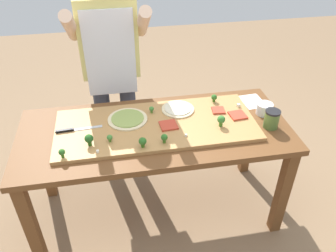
{
  "coord_description": "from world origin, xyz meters",
  "views": [
    {
      "loc": [
        -0.23,
        -1.74,
        2.04
      ],
      "look_at": [
        0.08,
        -0.03,
        0.79
      ],
      "focal_mm": 36.53,
      "sensor_mm": 36.0,
      "label": 1
    }
  ],
  "objects_px": {
    "broccoli_floret_back_left": "(89,139)",
    "broccoli_floret_front_right": "(152,109)",
    "cheese_crumble_a": "(238,105)",
    "sauce_jar": "(272,119)",
    "pizza_slice_center": "(218,110)",
    "broccoli_floret_center_left": "(164,138)",
    "cook_center": "(111,61)",
    "pizza_whole_cheese_artichoke": "(178,109)",
    "broccoli_floret_front_left": "(221,120)",
    "broccoli_floret_back_right": "(143,142)",
    "recipe_note": "(253,101)",
    "prep_table": "(155,141)",
    "chefs_knife": "(72,130)",
    "cheese_crumble_c": "(186,135)",
    "pizza_slice_far_right": "(169,125)",
    "broccoli_floret_center_right": "(110,138)",
    "cheese_crumble_b": "(98,151)",
    "pizza_whole_pesto_green": "(128,119)",
    "broccoli_floret_back_mid": "(62,152)",
    "broccoli_floret_front_mid": "(214,98)",
    "pizza_slice_near_left": "(238,115)",
    "flour_cup": "(264,109)"
  },
  "relations": [
    {
      "from": "cheese_crumble_c",
      "to": "sauce_jar",
      "type": "relative_size",
      "value": 0.11
    },
    {
      "from": "pizza_whole_cheese_artichoke",
      "to": "recipe_note",
      "type": "height_order",
      "value": "pizza_whole_cheese_artichoke"
    },
    {
      "from": "cook_center",
      "to": "pizza_whole_cheese_artichoke",
      "type": "bearing_deg",
      "value": -43.45
    },
    {
      "from": "prep_table",
      "to": "cheese_crumble_a",
      "type": "relative_size",
      "value": 84.08
    },
    {
      "from": "pizza_whole_cheese_artichoke",
      "to": "recipe_note",
      "type": "xyz_separation_m",
      "value": [
        0.56,
        0.05,
        -0.03
      ]
    },
    {
      "from": "broccoli_floret_back_right",
      "to": "cheese_crumble_b",
      "type": "relative_size",
      "value": 4.36
    },
    {
      "from": "pizza_slice_far_right",
      "to": "sauce_jar",
      "type": "distance_m",
      "value": 0.65
    },
    {
      "from": "pizza_whole_pesto_green",
      "to": "pizza_slice_near_left",
      "type": "bearing_deg",
      "value": -6.51
    },
    {
      "from": "pizza_slice_center",
      "to": "broccoli_floret_front_right",
      "type": "xyz_separation_m",
      "value": [
        -0.44,
        0.06,
        0.02
      ]
    },
    {
      "from": "pizza_whole_cheese_artichoke",
      "to": "broccoli_floret_front_right",
      "type": "bearing_deg",
      "value": -178.57
    },
    {
      "from": "pizza_slice_far_right",
      "to": "broccoli_floret_back_right",
      "type": "relative_size",
      "value": 1.63
    },
    {
      "from": "cheese_crumble_a",
      "to": "sauce_jar",
      "type": "relative_size",
      "value": 0.17
    },
    {
      "from": "cook_center",
      "to": "cheese_crumble_c",
      "type": "bearing_deg",
      "value": -59.57
    },
    {
      "from": "broccoli_floret_back_left",
      "to": "broccoli_floret_front_left",
      "type": "xyz_separation_m",
      "value": [
        0.81,
        0.05,
        0.0
      ]
    },
    {
      "from": "cook_center",
      "to": "sauce_jar",
      "type": "bearing_deg",
      "value": -34.22
    },
    {
      "from": "broccoli_floret_front_left",
      "to": "cheese_crumble_a",
      "type": "bearing_deg",
      "value": 46.36
    },
    {
      "from": "broccoli_floret_back_mid",
      "to": "cheese_crumble_c",
      "type": "bearing_deg",
      "value": 5.35
    },
    {
      "from": "pizza_slice_center",
      "to": "broccoli_floret_front_left",
      "type": "height_order",
      "value": "broccoli_floret_front_left"
    },
    {
      "from": "broccoli_floret_front_mid",
      "to": "cheese_crumble_c",
      "type": "xyz_separation_m",
      "value": [
        -0.28,
        -0.35,
        -0.03
      ]
    },
    {
      "from": "broccoli_floret_front_left",
      "to": "sauce_jar",
      "type": "distance_m",
      "value": 0.32
    },
    {
      "from": "broccoli_floret_back_mid",
      "to": "cheese_crumble_b",
      "type": "bearing_deg",
      "value": 1.77
    },
    {
      "from": "pizza_slice_center",
      "to": "recipe_note",
      "type": "xyz_separation_m",
      "value": [
        0.29,
        0.11,
        -0.03
      ]
    },
    {
      "from": "broccoli_floret_front_right",
      "to": "sauce_jar",
      "type": "height_order",
      "value": "sauce_jar"
    },
    {
      "from": "broccoli_floret_front_left",
      "to": "broccoli_floret_back_mid",
      "type": "distance_m",
      "value": 0.97
    },
    {
      "from": "prep_table",
      "to": "pizza_whole_cheese_artichoke",
      "type": "distance_m",
      "value": 0.27
    },
    {
      "from": "broccoli_floret_front_mid",
      "to": "broccoli_floret_back_left",
      "type": "distance_m",
      "value": 0.92
    },
    {
      "from": "broccoli_floret_back_left",
      "to": "broccoli_floret_front_left",
      "type": "distance_m",
      "value": 0.81
    },
    {
      "from": "chefs_knife",
      "to": "broccoli_floret_front_mid",
      "type": "relative_size",
      "value": 5.12
    },
    {
      "from": "pizza_slice_far_right",
      "to": "broccoli_floret_center_right",
      "type": "bearing_deg",
      "value": -165.77
    },
    {
      "from": "cheese_crumble_b",
      "to": "recipe_note",
      "type": "relative_size",
      "value": 0.08
    },
    {
      "from": "pizza_slice_center",
      "to": "cheese_crumble_c",
      "type": "height_order",
      "value": "cheese_crumble_c"
    },
    {
      "from": "broccoli_floret_back_left",
      "to": "broccoli_floret_front_right",
      "type": "xyz_separation_m",
      "value": [
        0.41,
        0.28,
        -0.02
      ]
    },
    {
      "from": "flour_cup",
      "to": "cook_center",
      "type": "distance_m",
      "value": 1.12
    },
    {
      "from": "recipe_note",
      "to": "broccoli_floret_back_left",
      "type": "bearing_deg",
      "value": -163.8
    },
    {
      "from": "cheese_crumble_a",
      "to": "prep_table",
      "type": "bearing_deg",
      "value": -168.36
    },
    {
      "from": "pizza_slice_center",
      "to": "sauce_jar",
      "type": "xyz_separation_m",
      "value": [
        0.29,
        -0.2,
        0.03
      ]
    },
    {
      "from": "pizza_whole_pesto_green",
      "to": "cook_center",
      "type": "xyz_separation_m",
      "value": [
        -0.07,
        0.45,
        0.2
      ]
    },
    {
      "from": "chefs_knife",
      "to": "broccoli_floret_back_right",
      "type": "bearing_deg",
      "value": -29.9
    },
    {
      "from": "broccoli_floret_front_right",
      "to": "chefs_knife",
      "type": "bearing_deg",
      "value": -167.71
    },
    {
      "from": "pizza_whole_cheese_artichoke",
      "to": "broccoli_floret_back_right",
      "type": "relative_size",
      "value": 3.39
    },
    {
      "from": "pizza_whole_pesto_green",
      "to": "broccoli_floret_front_mid",
      "type": "height_order",
      "value": "broccoli_floret_front_mid"
    },
    {
      "from": "prep_table",
      "to": "cheese_crumble_b",
      "type": "height_order",
      "value": "cheese_crumble_b"
    },
    {
      "from": "broccoli_floret_front_mid",
      "to": "recipe_note",
      "type": "height_order",
      "value": "broccoli_floret_front_mid"
    },
    {
      "from": "broccoli_floret_front_left",
      "to": "cheese_crumble_b",
      "type": "height_order",
      "value": "broccoli_floret_front_left"
    },
    {
      "from": "chefs_knife",
      "to": "pizza_whole_pesto_green",
      "type": "distance_m",
      "value": 0.35
    },
    {
      "from": "chefs_knife",
      "to": "cheese_crumble_a",
      "type": "distance_m",
      "value": 1.11
    },
    {
      "from": "broccoli_floret_back_right",
      "to": "broccoli_floret_front_right",
      "type": "relative_size",
      "value": 1.36
    },
    {
      "from": "pizza_slice_center",
      "to": "chefs_knife",
      "type": "bearing_deg",
      "value": -176.75
    },
    {
      "from": "pizza_slice_center",
      "to": "broccoli_floret_center_left",
      "type": "height_order",
      "value": "broccoli_floret_center_left"
    },
    {
      "from": "pizza_slice_center",
      "to": "cheese_crumble_a",
      "type": "xyz_separation_m",
      "value": [
        0.15,
        0.03,
        0.0
      ]
    }
  ]
}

